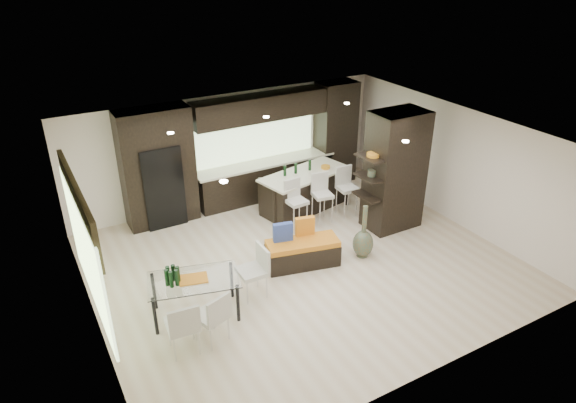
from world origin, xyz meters
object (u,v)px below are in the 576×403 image
stool_mid (322,203)px  floor_vase (364,231)px  stool_right (347,197)px  chair_far (183,328)px  kitchen_island (305,191)px  dining_table (195,297)px  chair_end (252,275)px  chair_near (211,318)px  stool_left (297,210)px  bench (303,253)px

stool_mid → floor_vase: 1.67m
floor_vase → stool_right: bearing=65.4°
stool_mid → chair_far: stool_mid is taller
kitchen_island → dining_table: bearing=-158.2°
kitchen_island → stool_mid: (-0.00, -0.79, 0.01)m
chair_end → floor_vase: bearing=-87.5°
floor_vase → chair_near: floor_vase is taller
stool_left → chair_near: size_ratio=1.07×
stool_mid → floor_vase: floor_vase is taller
stool_mid → dining_table: stool_mid is taller
chair_near → chair_end: 1.33m
stool_right → bench: (-2.01, -1.33, -0.20)m
stool_mid → chair_near: bearing=-136.9°
kitchen_island → floor_vase: 2.46m
chair_far → chair_end: size_ratio=0.99×
stool_left → dining_table: 3.53m
dining_table → chair_end: (1.09, 0.00, 0.09)m
floor_vase → stool_mid: bearing=87.5°
dining_table → stool_left: bearing=44.8°
kitchen_island → stool_left: (-0.69, -0.79, 0.01)m
stool_right → bench: stool_right is taller
stool_left → chair_far: (-3.54, -2.51, -0.02)m
chair_near → chair_end: chair_end is taller
floor_vase → dining_table: size_ratio=0.76×
stool_mid → kitchen_island: bearing=99.3°
stool_mid → floor_vase: (-0.07, -1.66, 0.11)m
stool_right → chair_far: size_ratio=1.06×
stool_right → bench: 2.42m
stool_right → chair_near: bearing=-147.3°
stool_mid → chair_far: size_ratio=1.04×
chair_end → chair_near: bearing=124.9°
chair_near → floor_vase: bearing=-6.0°
stool_left → floor_vase: floor_vase is taller
bench → chair_end: bearing=-149.1°
chair_near → chair_end: bearing=15.5°
kitchen_island → dining_table: kitchen_island is taller
floor_vase → chair_near: bearing=-167.1°
chair_far → chair_end: (1.57, 0.76, 0.00)m
kitchen_island → stool_mid: bearing=-102.4°
stool_left → dining_table: (-3.06, -1.76, -0.10)m
stool_left → stool_mid: bearing=-3.8°
chair_end → chair_far: bearing=116.2°
stool_right → dining_table: stool_right is taller
stool_left → stool_right: (1.37, -0.00, 0.01)m
stool_mid → stool_right: 0.69m
floor_vase → chair_far: bearing=-168.4°
stool_right → floor_vase: floor_vase is taller
bench → dining_table: dining_table is taller
dining_table → kitchen_island: bearing=49.2°
stool_mid → stool_left: bearing=-170.6°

